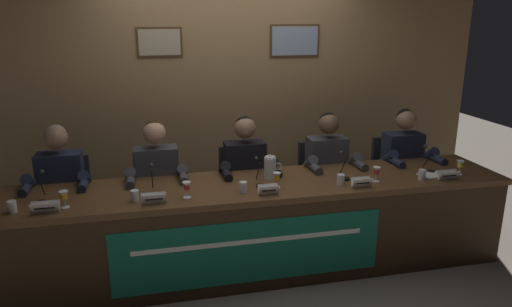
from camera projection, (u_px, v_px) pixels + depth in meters
ground_plane at (256, 267)px, 4.00m from camera, size 12.00×12.00×0.00m
wall_back_panelled at (229, 93)px, 4.82m from camera, size 5.39×0.14×2.60m
conference_table at (259, 215)px, 3.74m from camera, size 4.19×0.77×0.76m
chair_far_left at (68, 210)px, 4.08m from camera, size 0.44×0.44×0.90m
panelist_far_left at (60, 188)px, 3.82m from camera, size 0.51×0.48×1.22m
nameplate_far_left at (45, 207)px, 3.20m from camera, size 0.19×0.06×0.08m
juice_glass_far_left at (64, 196)px, 3.27m from camera, size 0.06×0.06×0.12m
water_cup_far_left at (12, 207)px, 3.20m from camera, size 0.06×0.06×0.08m
microphone_far_left at (42, 192)px, 3.39m from camera, size 0.06×0.17×0.22m
chair_left at (159, 203)px, 4.25m from camera, size 0.44×0.44×0.90m
panelist_left at (157, 181)px, 3.98m from camera, size 0.51×0.48×1.22m
nameplate_left at (154, 199)px, 3.36m from camera, size 0.18×0.06×0.08m
juice_glass_left at (187, 187)px, 3.46m from camera, size 0.06×0.06×0.12m
water_cup_left at (135, 197)px, 3.40m from camera, size 0.06×0.06×0.08m
microphone_left at (153, 185)px, 3.54m from camera, size 0.06×0.17×0.22m
chair_center at (243, 196)px, 4.41m from camera, size 0.44×0.44×0.90m
panelist_center at (247, 175)px, 4.15m from camera, size 0.51×0.48×1.22m
nameplate_center at (268, 190)px, 3.53m from camera, size 0.15×0.06×0.08m
juice_glass_center at (277, 177)px, 3.66m from camera, size 0.06×0.06×0.12m
water_cup_center at (243, 188)px, 3.57m from camera, size 0.06×0.06×0.08m
microphone_center at (259, 176)px, 3.72m from camera, size 0.06×0.17×0.22m
chair_right at (321, 189)px, 4.58m from camera, size 0.44×0.44×0.90m
panelist_right at (329, 169)px, 4.31m from camera, size 0.51×0.48×1.22m
nameplate_right at (362, 182)px, 3.68m from camera, size 0.16×0.06×0.08m
juice_glass_right at (377, 171)px, 3.80m from camera, size 0.06×0.06×0.12m
water_cup_right at (341, 180)px, 3.75m from camera, size 0.06×0.06×0.08m
microphone_right at (344, 170)px, 3.88m from camera, size 0.06×0.17×0.22m
chair_far_right at (393, 183)px, 4.74m from camera, size 0.44×0.44×0.90m
panelist_far_right at (406, 163)px, 4.48m from camera, size 0.51×0.48×1.22m
nameplate_far_right at (448, 175)px, 3.86m from camera, size 0.18×0.06×0.08m
juice_glass_far_right at (460, 165)px, 3.97m from camera, size 0.06×0.06×0.12m
water_cup_far_right at (422, 175)px, 3.87m from camera, size 0.06×0.06×0.08m
microphone_far_right at (429, 163)px, 4.06m from camera, size 0.06×0.17×0.22m
water_pitcher_central at (270, 168)px, 3.87m from camera, size 0.15×0.10×0.21m
document_stack_far_right at (432, 175)px, 3.96m from camera, size 0.23×0.18×0.01m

